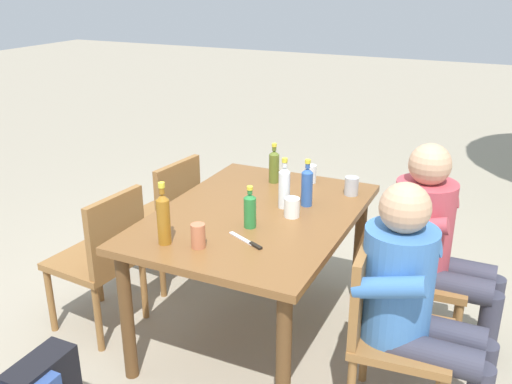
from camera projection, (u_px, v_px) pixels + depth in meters
ground_plane at (256, 332)px, 3.35m from camera, size 24.00×24.00×0.00m
dining_table at (256, 229)px, 3.11m from camera, size 1.42×1.02×0.77m
chair_far_left at (412, 264)px, 3.12m from camera, size 0.47×0.47×0.87m
chair_far_right at (386, 324)px, 2.58m from camera, size 0.48×0.48×0.87m
chair_near_left at (166, 214)px, 3.75m from camera, size 0.49×0.49×0.87m
chair_near_right at (103, 255)px, 3.22m from camera, size 0.48×0.48×0.87m
person_in_white_shirt at (436, 240)px, 3.02m from camera, size 0.47×0.61×1.18m
person_in_plaid_shirt at (414, 297)px, 2.48m from camera, size 0.47×0.61×1.18m
bottle_clear at (284, 186)px, 3.10m from camera, size 0.06×0.06×0.29m
bottle_blue at (307, 186)px, 3.13m from camera, size 0.06×0.06×0.27m
bottle_olive at (274, 166)px, 3.48m from camera, size 0.06×0.06×0.25m
bottle_amber at (163, 218)px, 2.67m from camera, size 0.06×0.06×0.31m
bottle_green at (250, 210)px, 2.86m from camera, size 0.06×0.06×0.22m
cup_terracotta at (198, 236)px, 2.66m from camera, size 0.07×0.07×0.12m
cup_steel at (352, 186)px, 3.30m from camera, size 0.08×0.08×0.11m
cup_glass at (310, 174)px, 3.50m from camera, size 0.07×0.07×0.11m
cup_white at (292, 207)px, 3.00m from camera, size 0.08×0.08×0.11m
table_knife at (248, 242)px, 2.73m from camera, size 0.12×0.22×0.01m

